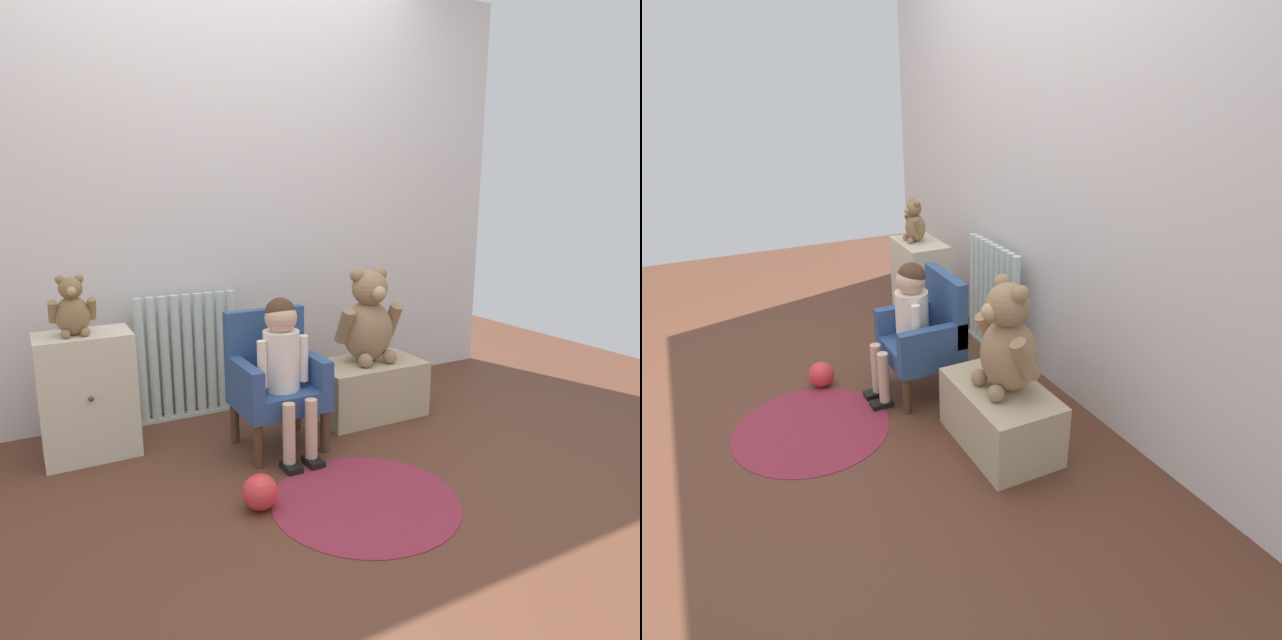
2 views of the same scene
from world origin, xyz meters
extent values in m
plane|color=#563021|center=(0.00, 0.00, 0.00)|extent=(6.00, 6.00, 0.00)
cube|color=silver|center=(0.00, 1.23, 1.20)|extent=(3.80, 0.05, 2.40)
cylinder|color=silver|center=(-0.48, 1.11, 0.35)|extent=(0.05, 0.05, 0.66)
cylinder|color=silver|center=(-0.41, 1.11, 0.35)|extent=(0.05, 0.05, 0.66)
cylinder|color=silver|center=(-0.35, 1.11, 0.35)|extent=(0.05, 0.05, 0.66)
cylinder|color=silver|center=(-0.29, 1.11, 0.35)|extent=(0.05, 0.05, 0.66)
cylinder|color=silver|center=(-0.23, 1.11, 0.35)|extent=(0.05, 0.05, 0.66)
cylinder|color=silver|center=(-0.17, 1.11, 0.35)|extent=(0.05, 0.05, 0.66)
cylinder|color=silver|center=(-0.10, 1.11, 0.35)|extent=(0.05, 0.05, 0.66)
cylinder|color=silver|center=(-0.04, 1.11, 0.35)|extent=(0.05, 0.05, 0.66)
cylinder|color=silver|center=(0.02, 1.11, 0.35)|extent=(0.05, 0.05, 0.66)
cube|color=silver|center=(-0.23, 1.11, 0.01)|extent=(0.56, 0.05, 0.02)
cube|color=beige|center=(-0.77, 0.86, 0.29)|extent=(0.41, 0.26, 0.59)
sphere|color=#4C3823|center=(-0.77, 0.72, 0.32)|extent=(0.02, 0.02, 0.02)
cube|color=#2F4D7F|center=(0.04, 0.52, 0.26)|extent=(0.40, 0.36, 0.10)
cube|color=#2F4D7F|center=(0.04, 0.67, 0.48)|extent=(0.40, 0.06, 0.35)
cube|color=#2F4D7F|center=(-0.14, 0.52, 0.38)|extent=(0.06, 0.36, 0.14)
cube|color=#2F4D7F|center=(0.21, 0.52, 0.38)|extent=(0.06, 0.36, 0.14)
cylinder|color=#4C331E|center=(-0.13, 0.37, 0.10)|extent=(0.04, 0.04, 0.21)
cylinder|color=#4C331E|center=(0.20, 0.37, 0.10)|extent=(0.04, 0.04, 0.21)
cylinder|color=#4C331E|center=(-0.13, 0.67, 0.10)|extent=(0.04, 0.04, 0.21)
cylinder|color=#4C331E|center=(0.20, 0.67, 0.10)|extent=(0.04, 0.04, 0.21)
cylinder|color=white|center=(0.04, 0.48, 0.45)|extent=(0.17, 0.17, 0.28)
sphere|color=#D8AD8E|center=(0.04, 0.48, 0.65)|extent=(0.15, 0.15, 0.15)
sphere|color=#472D1E|center=(0.04, 0.48, 0.67)|extent=(0.14, 0.14, 0.14)
cylinder|color=#D8AD8E|center=(-0.02, 0.29, 0.17)|extent=(0.06, 0.06, 0.28)
cube|color=black|center=(-0.02, 0.27, 0.01)|extent=(0.07, 0.11, 0.03)
cylinder|color=#D8AD8E|center=(0.09, 0.29, 0.17)|extent=(0.06, 0.06, 0.28)
cube|color=black|center=(0.09, 0.27, 0.01)|extent=(0.07, 0.11, 0.03)
cylinder|color=white|center=(-0.07, 0.46, 0.45)|extent=(0.04, 0.04, 0.22)
cylinder|color=white|center=(0.14, 0.46, 0.45)|extent=(0.04, 0.04, 0.22)
cube|color=tan|center=(0.64, 0.66, 0.15)|extent=(0.58, 0.35, 0.30)
ellipsoid|color=#957452|center=(0.65, 0.69, 0.47)|extent=(0.28, 0.24, 0.33)
sphere|color=#957452|center=(0.65, 0.68, 0.71)|extent=(0.19, 0.19, 0.19)
sphere|color=tan|center=(0.65, 0.59, 0.69)|extent=(0.08, 0.08, 0.08)
sphere|color=#957452|center=(0.57, 0.69, 0.78)|extent=(0.08, 0.08, 0.08)
sphere|color=#957452|center=(0.72, 0.69, 0.78)|extent=(0.08, 0.08, 0.08)
cylinder|color=#957452|center=(0.50, 0.68, 0.52)|extent=(0.07, 0.15, 0.20)
cylinder|color=#957452|center=(0.80, 0.68, 0.52)|extent=(0.07, 0.15, 0.20)
sphere|color=#957452|center=(0.57, 0.58, 0.34)|extent=(0.08, 0.08, 0.08)
sphere|color=#957452|center=(0.72, 0.58, 0.34)|extent=(0.08, 0.08, 0.08)
ellipsoid|color=olive|center=(-0.80, 0.85, 0.67)|extent=(0.15, 0.13, 0.17)
sphere|color=olive|center=(-0.80, 0.84, 0.80)|extent=(0.10, 0.10, 0.10)
sphere|color=tan|center=(-0.80, 0.80, 0.79)|extent=(0.04, 0.04, 0.04)
sphere|color=olive|center=(-0.84, 0.85, 0.84)|extent=(0.04, 0.04, 0.04)
sphere|color=olive|center=(-0.76, 0.85, 0.84)|extent=(0.04, 0.04, 0.04)
cylinder|color=olive|center=(-0.88, 0.84, 0.70)|extent=(0.04, 0.08, 0.11)
cylinder|color=olive|center=(-0.72, 0.84, 0.70)|extent=(0.04, 0.08, 0.11)
sphere|color=olive|center=(-0.84, 0.80, 0.61)|extent=(0.04, 0.04, 0.04)
sphere|color=olive|center=(-0.76, 0.80, 0.61)|extent=(0.04, 0.04, 0.04)
cylinder|color=maroon|center=(0.13, -0.10, 0.00)|extent=(0.76, 0.76, 0.01)
sphere|color=red|center=(-0.26, 0.04, 0.07)|extent=(0.14, 0.14, 0.14)
camera|label=1|loc=(-1.01, -1.83, 1.21)|focal=32.00mm
camera|label=2|loc=(2.54, -0.49, 1.63)|focal=32.00mm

